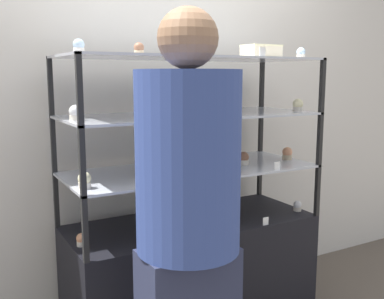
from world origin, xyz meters
name	(u,v)px	position (x,y,z in m)	size (l,w,h in m)	color
back_wall	(158,98)	(0.00, 0.42, 1.30)	(8.00, 0.05, 2.60)	silver
display_base	(192,274)	(0.00, 0.00, 0.32)	(1.38, 0.56, 0.64)	black
display_riser_lower	(192,171)	(0.00, 0.00, 0.92)	(1.38, 0.56, 0.30)	black
display_riser_middle	(192,117)	(0.00, 0.00, 1.22)	(1.38, 0.56, 0.30)	black
display_riser_upper	(192,60)	(0.00, 0.00, 1.52)	(1.38, 0.56, 0.30)	black
layer_cake_centerpiece	(214,205)	(0.17, 0.04, 0.69)	(0.19, 0.19, 0.12)	beige
sheet_cake_frosted	(261,51)	(0.41, -0.06, 1.57)	(0.20, 0.14, 0.07)	beige
cupcake_0	(82,240)	(-0.64, -0.07, 0.67)	(0.05, 0.05, 0.06)	beige
cupcake_1	(202,220)	(0.01, -0.10, 0.67)	(0.05, 0.05, 0.06)	#CCB28C
cupcake_2	(297,206)	(0.64, -0.15, 0.67)	(0.05, 0.05, 0.06)	beige
price_tag_0	(266,221)	(0.31, -0.26, 0.66)	(0.04, 0.00, 0.04)	white
cupcake_3	(85,181)	(-0.64, -0.15, 0.97)	(0.06, 0.06, 0.08)	beige
cupcake_4	(147,170)	(-0.30, -0.08, 0.97)	(0.06, 0.06, 0.08)	beige
cupcake_5	(203,165)	(0.00, -0.11, 0.97)	(0.06, 0.06, 0.08)	beige
cupcake_6	(244,158)	(0.31, -0.06, 0.97)	(0.06, 0.06, 0.08)	beige
cupcake_7	(287,154)	(0.63, -0.05, 0.97)	(0.06, 0.06, 0.08)	#CCB28C
price_tag_1	(277,166)	(0.38, -0.26, 0.96)	(0.04, 0.00, 0.04)	white
cupcake_8	(76,113)	(-0.64, -0.06, 1.27)	(0.06, 0.06, 0.07)	beige
cupcake_9	(162,110)	(-0.21, -0.08, 1.27)	(0.06, 0.06, 0.07)	#CCB28C
cupcake_10	(233,107)	(0.20, -0.10, 1.27)	(0.06, 0.06, 0.07)	beige
cupcake_11	(298,105)	(0.63, -0.13, 1.27)	(0.06, 0.06, 0.07)	beige
price_tag_2	(140,117)	(-0.41, -0.26, 1.26)	(0.04, 0.00, 0.04)	white
cupcake_12	(79,46)	(-0.63, -0.12, 1.56)	(0.05, 0.05, 0.06)	white
cupcake_13	(139,49)	(-0.32, -0.06, 1.56)	(0.05, 0.05, 0.06)	#CCB28C
cupcake_14	(205,50)	(-0.01, -0.15, 1.56)	(0.05, 0.05, 0.06)	#CCB28C
cupcake_15	(301,53)	(0.63, -0.14, 1.56)	(0.05, 0.05, 0.06)	beige
price_tag_3	(262,52)	(0.26, -0.26, 1.55)	(0.04, 0.00, 0.04)	white
customer_figure	(188,220)	(-0.39, -0.66, 0.90)	(0.39, 0.39, 1.68)	#282D47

